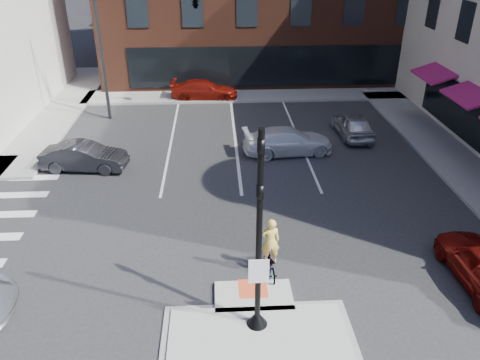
{
  "coord_description": "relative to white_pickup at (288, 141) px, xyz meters",
  "views": [
    {
      "loc": [
        -1.03,
        -9.48,
        10.0
      ],
      "look_at": [
        -0.2,
        5.68,
        2.0
      ],
      "focal_mm": 35.0,
      "sensor_mm": 36.0,
      "label": 1
    }
  ],
  "objects": [
    {
      "name": "ground",
      "position": [
        -2.62,
        -12.36,
        -0.66
      ],
      "size": [
        120.0,
        120.0,
        0.0
      ],
      "primitive_type": "plane",
      "color": "#28282B",
      "rests_on": "ground"
    },
    {
      "name": "refuge_island",
      "position": [
        -2.62,
        -12.62,
        -0.61
      ],
      "size": [
        5.4,
        4.65,
        0.13
      ],
      "color": "gray",
      "rests_on": "ground"
    },
    {
      "name": "sidewalk_e",
      "position": [
        8.18,
        -2.36,
        -0.59
      ],
      "size": [
        3.0,
        24.0,
        0.15
      ],
      "primitive_type": "cube",
      "color": "gray",
      "rests_on": "ground"
    },
    {
      "name": "sidewalk_n",
      "position": [
        0.38,
        9.64,
        -0.59
      ],
      "size": [
        26.0,
        3.0,
        0.15
      ],
      "primitive_type": "cube",
      "color": "gray",
      "rests_on": "ground"
    },
    {
      "name": "signal_pole",
      "position": [
        -2.62,
        -11.96,
        1.69
      ],
      "size": [
        0.6,
        0.6,
        5.98
      ],
      "color": "black",
      "rests_on": "refuge_island"
    },
    {
      "name": "mast_arm_signal",
      "position": [
        -6.09,
        5.64,
        5.54
      ],
      "size": [
        6.1,
        2.24,
        8.0
      ],
      "color": "black",
      "rests_on": "ground"
    },
    {
      "name": "white_pickup",
      "position": [
        0.0,
        0.0,
        0.0
      ],
      "size": [
        4.75,
        2.35,
        1.33
      ],
      "primitive_type": "imported",
      "rotation": [
        0.0,
        0.0,
        1.68
      ],
      "color": "white",
      "rests_on": "ground"
    },
    {
      "name": "bg_car_dark",
      "position": [
        -9.94,
        -1.36,
        -0.01
      ],
      "size": [
        4.12,
        1.82,
        1.31
      ],
      "primitive_type": "imported",
      "rotation": [
        0.0,
        0.0,
        1.46
      ],
      "color": "#252429",
      "rests_on": "ground"
    },
    {
      "name": "bg_car_silver",
      "position": [
        3.9,
        2.13,
        0.01
      ],
      "size": [
        1.73,
        4.0,
        1.35
      ],
      "primitive_type": "imported",
      "rotation": [
        0.0,
        0.0,
        3.18
      ],
      "color": "silver",
      "rests_on": "ground"
    },
    {
      "name": "bg_car_red",
      "position": [
        -4.39,
        9.14,
        -0.01
      ],
      "size": [
        4.56,
        2.04,
        1.3
      ],
      "primitive_type": "imported",
      "rotation": [
        0.0,
        0.0,
        1.52
      ],
      "color": "maroon",
      "rests_on": "ground"
    },
    {
      "name": "cyclist",
      "position": [
        -1.99,
        -9.56,
        0.04
      ],
      "size": [
        0.69,
        1.67,
        2.1
      ],
      "rotation": [
        0.0,
        0.0,
        3.22
      ],
      "color": "#3F3F44",
      "rests_on": "ground"
    }
  ]
}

